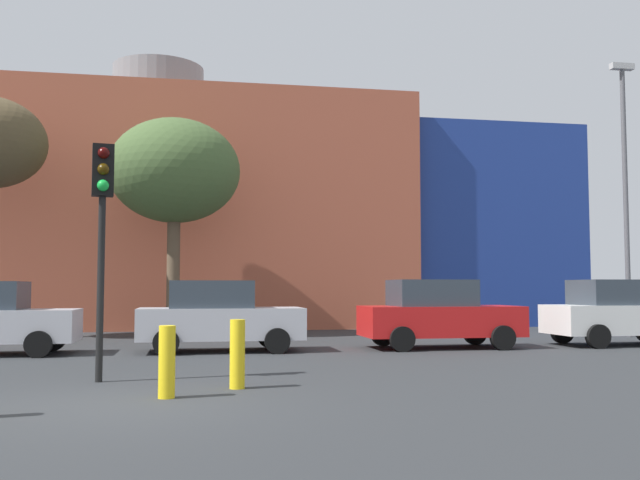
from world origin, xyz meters
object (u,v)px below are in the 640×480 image
at_px(parked_car_3, 438,314).
at_px(bare_tree_0, 175,172).
at_px(parked_car_2, 218,316).
at_px(parked_car_4, 621,313).
at_px(bollard_yellow_1, 237,354).
at_px(traffic_light_island, 102,206).
at_px(bollard_yellow_0, 167,362).
at_px(street_lamp, 625,182).

relative_size(parked_car_3, bare_tree_0, 0.57).
bearing_deg(parked_car_3, bare_tree_0, 139.61).
height_order(parked_car_2, bare_tree_0, bare_tree_0).
bearing_deg(parked_car_4, bollard_yellow_1, -148.82).
xyz_separation_m(parked_car_3, parked_car_4, (5.36, 0.00, 0.01)).
height_order(parked_car_2, parked_car_3, parked_car_3).
distance_m(traffic_light_island, bollard_yellow_0, 3.38).
bearing_deg(parked_car_2, bollard_yellow_0, -97.73).
relative_size(bollard_yellow_0, street_lamp, 0.11).
bearing_deg(parked_car_4, bare_tree_0, 154.18).
bearing_deg(bare_tree_0, parked_car_2, -78.00).
distance_m(parked_car_2, parked_car_4, 11.14).
bearing_deg(bare_tree_0, parked_car_4, -25.82).
height_order(parked_car_3, traffic_light_island, traffic_light_island).
bearing_deg(bollard_yellow_0, bare_tree_0, 91.09).
distance_m(parked_car_3, street_lamp, 9.16).
bearing_deg(traffic_light_island, bollard_yellow_1, 52.91).
distance_m(bare_tree_0, bollard_yellow_0, 14.41).
bearing_deg(bollard_yellow_0, bollard_yellow_1, 36.92).
relative_size(parked_car_4, traffic_light_island, 1.03).
distance_m(parked_car_2, street_lamp, 14.33).
xyz_separation_m(parked_car_3, bollard_yellow_1, (-5.74, -6.71, -0.36)).
xyz_separation_m(bollard_yellow_1, street_lamp, (13.33, 9.69, 4.53)).
xyz_separation_m(parked_car_2, bare_tree_0, (-1.28, 6.01, 4.60)).
bearing_deg(street_lamp, parked_car_3, -158.60).
height_order(parked_car_3, bollard_yellow_1, parked_car_3).
distance_m(parked_car_3, bollard_yellow_1, 8.84).
bearing_deg(parked_car_4, parked_car_2, -180.00).
height_order(bollard_yellow_1, street_lamp, street_lamp).
bearing_deg(bollard_yellow_0, parked_car_2, 82.27).
relative_size(bare_tree_0, bollard_yellow_0, 6.98).
relative_size(parked_car_4, street_lamp, 0.46).
height_order(parked_car_2, bollard_yellow_0, parked_car_2).
bearing_deg(bollard_yellow_1, parked_car_2, 90.39).
bearing_deg(bare_tree_0, traffic_light_island, -94.60).
distance_m(parked_car_3, parked_car_4, 5.36).
relative_size(traffic_light_island, bollard_yellow_1, 3.74).
distance_m(bare_tree_0, bollard_yellow_1, 13.71).
height_order(traffic_light_island, street_lamp, street_lamp).
height_order(parked_car_3, street_lamp, street_lamp).
distance_m(traffic_light_island, street_lamp, 17.87).
distance_m(parked_car_4, bollard_yellow_0, 14.30).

